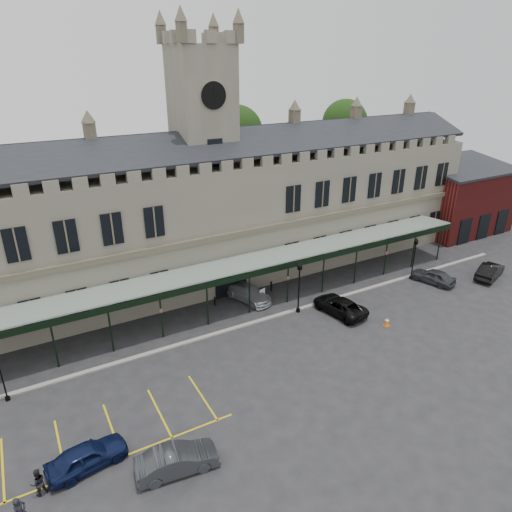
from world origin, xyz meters
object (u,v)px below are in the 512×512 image
lamp_post_left (0,370)px  car_left_b (177,460)px  station_building (208,217)px  sign_board (262,295)px  car_right_a (433,276)px  car_right_b (490,271)px  traffic_cone (387,322)px  clock_tower (204,149)px  car_van (340,306)px  car_taxi (248,293)px  person_b (38,482)px  car_left_a (87,456)px  lamp_post_mid (299,283)px  lamp_post_right (414,255)px

lamp_post_left → car_left_b: (7.97, -10.86, -1.68)m
station_building → lamp_post_left: station_building is taller
sign_board → car_left_b: 19.80m
sign_board → station_building: bearing=88.7°
sign_board → car_right_a: car_right_a is taller
car_right_b → car_right_a: bearing=51.8°
lamp_post_left → traffic_cone: size_ratio=5.25×
clock_tower → car_van: bearing=-61.1°
car_taxi → person_b: bearing=-162.6°
traffic_cone → car_left_a: 25.12m
traffic_cone → car_left_a: size_ratio=0.18×
person_b → car_van: bearing=-174.8°
lamp_post_mid → car_right_a: bearing=-6.8°
station_building → lamp_post_mid: size_ratio=12.21×
sign_board → car_taxi: 1.34m
lamp_post_left → car_taxi: (20.47, 4.30, -1.70)m
lamp_post_right → car_right_a: 2.84m
station_building → car_taxi: size_ratio=11.94×
car_left_a → person_b: (-2.53, -0.59, 0.07)m
clock_tower → lamp_post_mid: bearing=-70.1°
lamp_post_right → car_right_b: size_ratio=0.95×
lamp_post_mid → car_right_a: lamp_post_mid is taller
traffic_cone → car_taxi: bearing=130.2°
station_building → lamp_post_left: size_ratio=14.64×
lamp_post_left → person_b: 9.00m
traffic_cone → car_left_a: (-24.96, -2.79, 0.37)m
car_taxi → person_b: size_ratio=3.06×
car_left_b → car_van: size_ratio=0.88×
person_b → clock_tower: bearing=-143.1°
car_left_b → car_right_a: bearing=-66.2°
lamp_post_left → car_van: size_ratio=0.79×
traffic_cone → car_right_b: car_right_b is taller
car_van → person_b: (-25.30, -7.03, 0.10)m
sign_board → lamp_post_mid: bearing=-79.1°
clock_tower → traffic_cone: 22.67m
car_left_a → car_left_b: (4.27, -2.67, 0.00)m
car_left_a → car_van: (22.77, 6.44, -0.03)m
lamp_post_right → car_van: lamp_post_right is taller
lamp_post_left → car_taxi: 20.99m
lamp_post_mid → car_right_b: bearing=-10.4°
car_taxi → person_b: person_b is taller
lamp_post_mid → person_b: (-22.19, -8.98, -2.09)m
car_left_b → car_right_b: 37.20m
car_right_a → car_van: bearing=-17.4°
station_building → car_right_b: 29.47m
lamp_post_left → car_right_b: size_ratio=0.87×
station_building → car_taxi: bearing=-81.3°
sign_board → person_b: (-20.40, -12.32, 0.23)m
lamp_post_mid → car_left_b: (-15.39, -11.05, -2.16)m
sign_board → car_van: 7.21m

